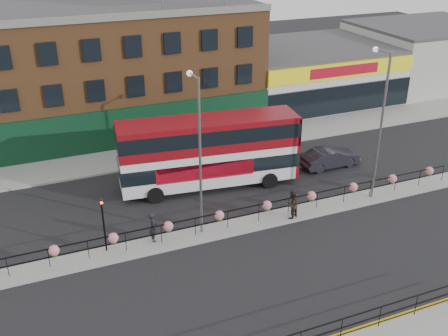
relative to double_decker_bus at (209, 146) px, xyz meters
name	(u,v)px	position (x,y,z in m)	size (l,w,h in m)	color
ground	(243,226)	(-0.04, -5.62, -2.96)	(120.00, 120.00, 0.00)	black
north_pavement	(180,150)	(-0.04, 6.38, -2.89)	(60.00, 4.00, 0.15)	gray
median	(243,225)	(-0.04, -5.62, -2.89)	(60.00, 1.60, 0.15)	gray
yellow_line_inner	(335,335)	(-0.04, -15.32, -2.96)	(60.00, 0.10, 0.01)	gold
brick_building	(103,67)	(-4.04, 14.34, 2.17)	(25.00, 12.21, 10.30)	brown
supermarket	(308,72)	(15.96, 14.28, -0.31)	(15.00, 12.25, 5.30)	silver
warehouse_east	(425,53)	(30.71, 14.38, 0.19)	(14.50, 12.00, 6.30)	#A6A6A1
median_railing	(244,211)	(-0.04, -5.62, -1.92)	(30.04, 0.56, 1.23)	black
double_decker_bus	(209,146)	(0.00, 0.00, 0.00)	(12.16, 4.22, 4.82)	silver
car	(330,157)	(9.19, -0.54, -2.23)	(4.49, 1.68, 1.47)	#282732
pedestrian_a	(153,227)	(-5.41, -5.25, -1.93)	(0.44, 0.65, 1.76)	black
pedestrian_b	(292,205)	(2.94, -6.02, -1.93)	(1.05, 0.95, 1.76)	black
lamp_column_west	(198,144)	(-2.61, -5.22, 2.61)	(0.33, 1.61, 9.15)	slate
lamp_column_east	(380,114)	(9.04, -5.47, 2.79)	(0.34, 1.66, 9.45)	slate
traffic_light_median	(102,213)	(-8.04, -5.22, -0.49)	(0.15, 0.28, 3.65)	black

